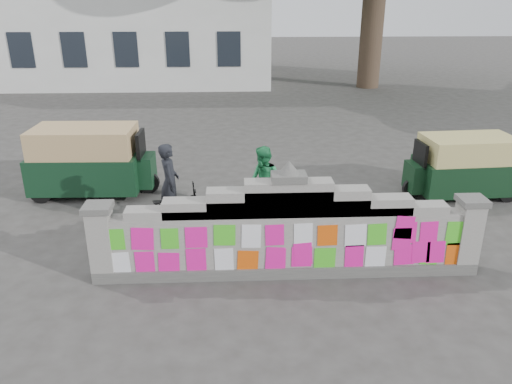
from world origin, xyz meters
TOP-DOWN VIEW (x-y plane):
  - ground at (0.00, 0.00)m, footprint 100.00×100.00m
  - parapet_wall at (-0.00, -0.01)m, footprint 6.48×0.44m
  - building at (-7.00, 21.98)m, footprint 16.00×10.00m
  - cyclist_bike at (-2.11, 1.78)m, footprint 1.81×0.88m
  - cyclist_rider at (-2.11, 1.78)m, footprint 0.46×0.62m
  - pedestrian at (-0.26, 2.30)m, footprint 0.80×0.90m
  - rickshaw_left at (-4.21, 3.88)m, footprint 2.90×1.40m
  - rickshaw_right at (4.43, 3.35)m, footprint 2.59×1.32m

SIDE VIEW (x-z plane):
  - ground at x=0.00m, z-range 0.00..0.00m
  - cyclist_bike at x=-2.11m, z-range 0.00..0.91m
  - rickshaw_right at x=4.43m, z-range 0.03..1.44m
  - parapet_wall at x=0.00m, z-range -0.26..1.75m
  - cyclist_rider at x=-2.11m, z-range 0.00..1.54m
  - pedestrian at x=-0.26m, z-range 0.00..1.55m
  - rickshaw_left at x=-4.21m, z-range 0.03..1.63m
  - building at x=-7.00m, z-range -0.44..8.46m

